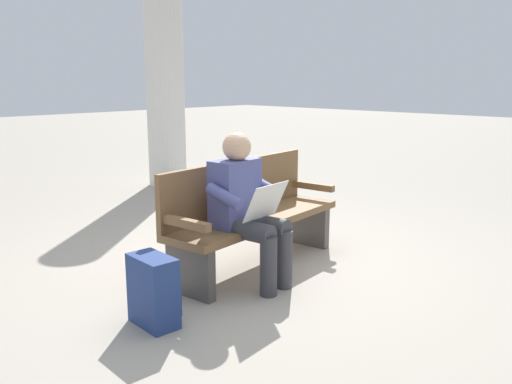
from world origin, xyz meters
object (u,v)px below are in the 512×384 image
at_px(backpack, 154,291).
at_px(support_pillar, 165,83).
at_px(person_seated, 246,205).
at_px(bench_near, 250,213).

xyz_separation_m(backpack, support_pillar, (-2.97, -3.78, 1.28)).
bearing_deg(person_seated, backpack, -0.65).
bearing_deg(bench_near, support_pillar, -122.70).
bearing_deg(support_pillar, bench_near, 63.31).
distance_m(bench_near, backpack, 1.32).
relative_size(person_seated, support_pillar, 0.39).
bearing_deg(backpack, support_pillar, -128.20).
distance_m(bench_near, person_seated, 0.45).
bearing_deg(person_seated, support_pillar, -124.89).
bearing_deg(backpack, bench_near, -164.16).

